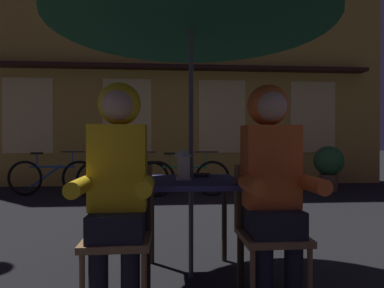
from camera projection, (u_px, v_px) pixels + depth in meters
The scene contains 14 objects.
ground_plane at pixel (191, 277), 2.45m from camera, with size 60.00×60.00×0.00m, color black.
cafe_table at pixel (191, 193), 2.44m from camera, with size 0.72×0.72×0.74m.
patio_umbrella at pixel (191, 4), 2.43m from camera, with size 2.10×2.10×2.31m.
lantern at pixel (183, 164), 2.43m from camera, with size 0.11×0.11×0.23m.
chair_left at pixel (119, 227), 2.04m from camera, with size 0.40×0.40×0.87m.
chair_right at pixel (268, 224), 2.11m from camera, with size 0.40×0.40×0.87m.
person_left_hooded at pixel (118, 171), 1.98m from camera, with size 0.45×0.56×1.40m.
person_right_hooded at pixel (271, 170), 2.05m from camera, with size 0.45×0.56×1.40m.
shopfront_building at pixel (175, 55), 7.80m from camera, with size 10.00×0.93×6.20m.
bicycle_nearest at pixel (52, 177), 6.08m from camera, with size 1.68×0.17×0.84m.
bicycle_second at pixel (123, 178), 5.91m from camera, with size 1.68×0.13×0.84m.
bicycle_third at pixel (185, 178), 6.00m from camera, with size 1.68×0.09×0.84m.
book at pixel (197, 175), 2.65m from camera, with size 0.20×0.14×0.02m, color black.
potted_plant at pixel (329, 164), 6.66m from camera, with size 0.60×0.60×0.92m.
Camera 1 is at (-0.18, -2.43, 1.03)m, focal length 30.31 mm.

